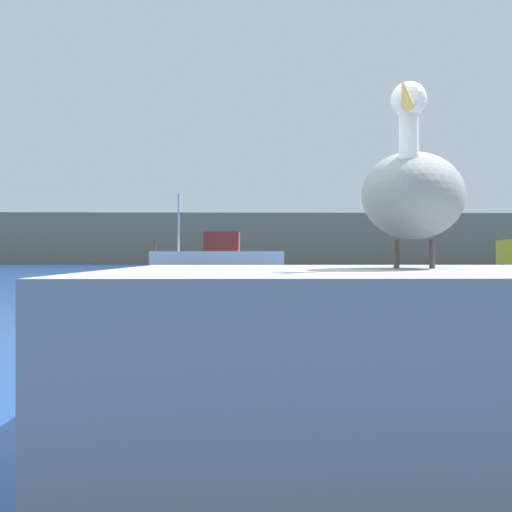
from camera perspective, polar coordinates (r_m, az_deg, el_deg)
name	(u,v)px	position (r m, az deg, el deg)	size (l,w,h in m)	color
ground_plane	(215,447)	(3.13, -3.51, -16.05)	(260.00, 260.00, 0.00)	navy
hillside_backdrop	(239,241)	(78.65, -1.44, 1.34)	(140.00, 17.86, 5.44)	#7F755B
pier_dock	(414,345)	(3.60, 13.36, -7.43)	(3.11, 3.06, 0.80)	gray
pelican	(413,194)	(3.57, 13.34, 5.16)	(0.84, 1.40, 0.88)	gray
fishing_boat_white	(219,257)	(39.58, -3.23, -0.12)	(7.88, 2.67, 4.61)	white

